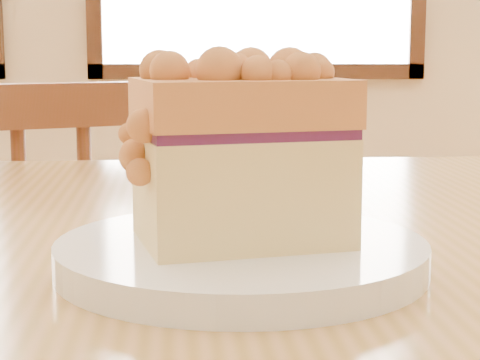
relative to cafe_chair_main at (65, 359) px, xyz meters
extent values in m
cube|color=#391A0F|center=(0.41, 3.22, 0.33)|extent=(1.76, 0.06, 0.08)
cube|color=#B68247|center=(0.10, -0.63, 0.30)|extent=(1.23, 0.86, 0.04)
cylinder|color=#5C2B19|center=(0.20, -0.06, 0.19)|extent=(0.03, 0.03, 0.42)
cube|color=#5C2B19|center=(0.06, -0.12, 0.38)|extent=(0.33, 0.18, 0.05)
cylinder|color=#5C2B19|center=(0.13, -0.09, 0.18)|extent=(0.02, 0.02, 0.36)
cylinder|color=#5C2B19|center=(0.06, -0.12, 0.18)|extent=(0.02, 0.02, 0.36)
cylinder|color=#5C2B19|center=(-0.02, -0.16, 0.18)|extent=(0.02, 0.02, 0.36)
cylinder|color=white|center=(0.24, -0.71, 0.33)|extent=(0.21, 0.21, 0.02)
cylinder|color=white|center=(0.24, -0.71, 0.33)|extent=(0.14, 0.14, 0.01)
cube|color=#F8E68C|center=(0.24, -0.71, 0.37)|extent=(0.13, 0.11, 0.06)
cube|color=#471439|center=(0.24, -0.71, 0.40)|extent=(0.13, 0.11, 0.01)
cube|color=#C5763E|center=(0.24, -0.71, 0.42)|extent=(0.13, 0.11, 0.03)
sphere|color=#C5763E|center=(0.20, -0.73, 0.44)|extent=(0.02, 0.02, 0.02)
sphere|color=#C5763E|center=(0.27, -0.70, 0.44)|extent=(0.03, 0.03, 0.03)
sphere|color=#C5763E|center=(0.23, -0.71, 0.44)|extent=(0.02, 0.02, 0.02)
sphere|color=#C5763E|center=(0.27, -0.70, 0.44)|extent=(0.02, 0.02, 0.02)
sphere|color=#C5763E|center=(0.27, -0.67, 0.44)|extent=(0.02, 0.02, 0.02)
sphere|color=#C5763E|center=(0.27, -0.73, 0.44)|extent=(0.03, 0.03, 0.03)
sphere|color=#C5763E|center=(0.20, -0.69, 0.44)|extent=(0.01, 0.01, 0.01)
sphere|color=#C5763E|center=(0.26, -0.68, 0.44)|extent=(0.02, 0.02, 0.02)
sphere|color=#C5763E|center=(0.25, -0.73, 0.44)|extent=(0.02, 0.02, 0.02)
sphere|color=#C5763E|center=(0.25, -0.70, 0.44)|extent=(0.01, 0.01, 0.01)
sphere|color=#C5763E|center=(0.22, -0.71, 0.44)|extent=(0.02, 0.02, 0.02)
sphere|color=#C5763E|center=(0.28, -0.68, 0.44)|extent=(0.01, 0.01, 0.01)
sphere|color=#C5763E|center=(0.26, -0.72, 0.44)|extent=(0.01, 0.01, 0.01)
sphere|color=#C5763E|center=(0.27, -0.67, 0.44)|extent=(0.03, 0.03, 0.03)
sphere|color=#C5763E|center=(0.26, -0.69, 0.44)|extent=(0.02, 0.02, 0.02)
sphere|color=#C5763E|center=(0.22, -0.70, 0.44)|extent=(0.02, 0.02, 0.02)
sphere|color=#C5763E|center=(0.19, -0.74, 0.42)|extent=(0.01, 0.01, 0.01)
sphere|color=#C5763E|center=(0.19, -0.73, 0.40)|extent=(0.01, 0.01, 0.01)
sphere|color=#C5763E|center=(0.19, -0.73, 0.40)|extent=(0.01, 0.01, 0.01)
sphere|color=#C5763E|center=(0.20, -0.75, 0.42)|extent=(0.01, 0.01, 0.01)
sphere|color=#C5763E|center=(0.18, -0.70, 0.40)|extent=(0.01, 0.01, 0.01)
sphere|color=#C5763E|center=(0.19, -0.73, 0.41)|extent=(0.02, 0.02, 0.02)
camera|label=1|loc=(0.23, -1.16, 0.45)|focal=62.00mm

